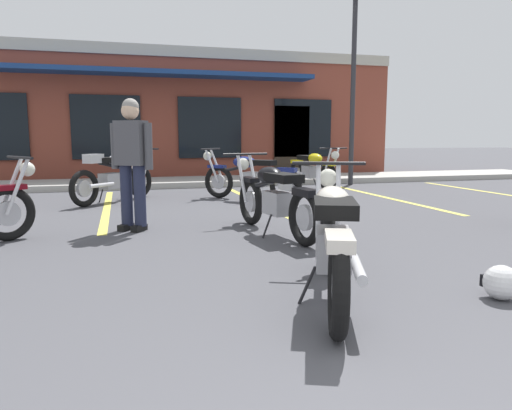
# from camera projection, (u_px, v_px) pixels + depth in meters

# --- Properties ---
(ground_plane) EXTENTS (80.00, 80.00, 0.00)m
(ground_plane) POSITION_uv_depth(u_px,v_px,m) (237.00, 259.00, 4.73)
(ground_plane) COLOR #47474C
(sidewalk_kerb) EXTENTS (22.00, 1.80, 0.14)m
(sidewalk_kerb) POSITION_uv_depth(u_px,v_px,m) (166.00, 182.00, 11.92)
(sidewalk_kerb) COLOR #A8A59E
(sidewalk_kerb) RESTS_ON ground_plane
(brick_storefront_building) EXTENTS (14.07, 6.06, 3.66)m
(brick_storefront_building) POSITION_uv_depth(u_px,v_px,m) (153.00, 117.00, 15.62)
(brick_storefront_building) COLOR brown
(brick_storefront_building) RESTS_ON ground_plane
(painted_stall_lines) EXTENTS (13.38, 4.80, 0.01)m
(painted_stall_lines) POSITION_uv_depth(u_px,v_px,m) (185.00, 205.00, 8.50)
(painted_stall_lines) COLOR #DBCC4C
(painted_stall_lines) RESTS_ON ground_plane
(motorcycle_foreground_classic) EXTENTS (1.08, 2.00, 0.98)m
(motorcycle_foreground_classic) POSITION_uv_depth(u_px,v_px,m) (333.00, 237.00, 3.55)
(motorcycle_foreground_classic) COLOR black
(motorcycle_foreground_classic) RESTS_ON ground_plane
(motorcycle_black_cruiser) EXTENTS (0.76, 2.10, 0.98)m
(motorcycle_black_cruiser) POSITION_uv_depth(u_px,v_px,m) (274.00, 197.00, 5.90)
(motorcycle_black_cruiser) COLOR black
(motorcycle_black_cruiser) RESTS_ON ground_plane
(motorcycle_silver_naked) EXTENTS (1.68, 1.63, 0.98)m
(motorcycle_silver_naked) POSITION_uv_depth(u_px,v_px,m) (250.00, 176.00, 9.07)
(motorcycle_silver_naked) COLOR black
(motorcycle_silver_naked) RESTS_ON ground_plane
(motorcycle_blue_standard) EXTENTS (1.61, 1.69, 0.98)m
(motorcycle_blue_standard) POSITION_uv_depth(u_px,v_px,m) (118.00, 173.00, 8.91)
(motorcycle_blue_standard) COLOR black
(motorcycle_blue_standard) RESTS_ON ground_plane
(motorcycle_orange_scrambler) EXTENTS (0.70, 2.11, 0.98)m
(motorcycle_orange_scrambler) POSITION_uv_depth(u_px,v_px,m) (312.00, 169.00, 10.85)
(motorcycle_orange_scrambler) COLOR black
(motorcycle_orange_scrambler) RESTS_ON ground_plane
(person_in_black_shirt) EXTENTS (0.55, 0.43, 1.68)m
(person_in_black_shirt) POSITION_uv_depth(u_px,v_px,m) (132.00, 156.00, 6.07)
(person_in_black_shirt) COLOR black
(person_in_black_shirt) RESTS_ON ground_plane
(helmet_on_pavement) EXTENTS (0.26, 0.26, 0.26)m
(helmet_on_pavement) POSITION_uv_depth(u_px,v_px,m) (501.00, 282.00, 3.54)
(helmet_on_pavement) COLOR silver
(helmet_on_pavement) RESTS_ON ground_plane
(parking_lot_lamp_post) EXTENTS (0.24, 0.76, 4.68)m
(parking_lot_lamp_post) POSITION_uv_depth(u_px,v_px,m) (356.00, 59.00, 11.55)
(parking_lot_lamp_post) COLOR #2D2D33
(parking_lot_lamp_post) RESTS_ON ground_plane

